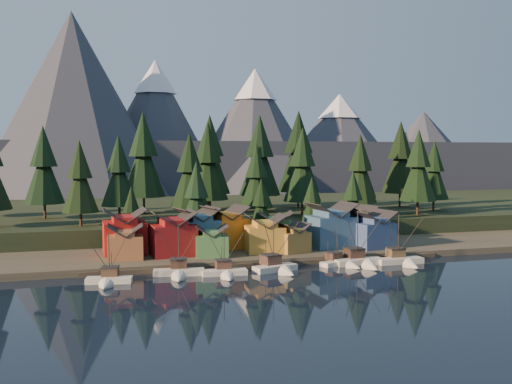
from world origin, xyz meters
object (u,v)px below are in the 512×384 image
object	(u,v)px
house_front_1	(173,232)
house_back_1	(196,228)
boat_2	(225,266)
house_front_0	(125,241)
boat_4	(342,258)
boat_0	(108,273)
boat_6	(403,254)
boat_5	(362,255)
boat_3	(278,260)
house_back_0	(125,230)
boat_1	(179,266)

from	to	relation	value
house_front_1	house_back_1	distance (m)	7.65
boat_2	house_front_0	world-z (taller)	boat_2
boat_4	house_front_1	bearing A→B (deg)	137.00
boat_2	house_back_1	distance (m)	22.99
boat_0	boat_6	world-z (taller)	boat_6
boat_5	boat_6	bearing A→B (deg)	-9.74
boat_4	house_front_1	world-z (taller)	house_front_1
boat_3	house_back_0	xyz separation A→B (m)	(-29.55, 22.38, 4.43)
boat_0	boat_4	xyz separation A→B (m)	(49.32, 3.69, -0.26)
boat_1	house_front_1	distance (m)	16.18
boat_0	boat_2	distance (m)	22.66
boat_2	house_back_1	bearing A→B (deg)	98.02
boat_1	house_back_1	size ratio (longest dim) A/B	1.05
boat_2	house_back_1	world-z (taller)	house_back_1
boat_0	boat_2	bearing A→B (deg)	12.37
boat_1	house_front_0	size ratio (longest dim) A/B	1.44
boat_6	boat_0	bearing A→B (deg)	-178.19
boat_6	house_back_0	world-z (taller)	house_back_0
boat_0	boat_1	bearing A→B (deg)	23.31
boat_3	house_front_1	bearing A→B (deg)	122.79
boat_1	boat_4	size ratio (longest dim) A/B	1.15
boat_1	boat_5	xyz separation A→B (m)	(39.78, -0.36, 0.26)
boat_3	boat_4	bearing A→B (deg)	-7.19
boat_0	boat_1	size ratio (longest dim) A/B	0.93
house_back_0	house_back_1	size ratio (longest dim) A/B	0.94
boat_2	boat_3	size ratio (longest dim) A/B	0.86
house_front_1	boat_2	bearing A→B (deg)	-70.85
boat_1	house_back_1	bearing A→B (deg)	78.86
house_back_1	boat_3	bearing A→B (deg)	-72.11
boat_0	boat_3	size ratio (longest dim) A/B	0.87
boat_1	boat_3	size ratio (longest dim) A/B	0.93
house_front_0	boat_0	bearing A→B (deg)	-99.97
boat_5	house_front_0	xyz separation A→B (m)	(-49.33, 14.24, 3.06)
boat_0	house_front_1	bearing A→B (deg)	62.29
boat_0	boat_4	world-z (taller)	boat_0
boat_0	boat_4	bearing A→B (deg)	14.89
boat_0	house_front_1	xyz separation A→B (m)	(14.68, 18.57, 4.64)
boat_0	boat_3	xyz separation A→B (m)	(33.91, 1.43, 0.39)
house_front_0	house_back_0	distance (m)	7.01
boat_3	boat_6	xyz separation A→B (m)	(28.88, 0.09, -0.20)
house_front_1	boat_0	bearing A→B (deg)	-133.22
boat_2	house_front_0	distance (m)	24.87
boat_3	boat_5	size ratio (longest dim) A/B	0.97
boat_6	house_front_1	size ratio (longest dim) A/B	1.17
boat_1	boat_2	distance (m)	9.27
house_front_1	house_back_1	xyz separation A→B (m)	(6.16, 4.53, 0.10)
boat_1	boat_3	world-z (taller)	boat_3
boat_1	house_back_0	world-z (taller)	house_back_0
boat_1	house_back_1	distance (m)	21.77
boat_5	house_front_1	distance (m)	42.14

